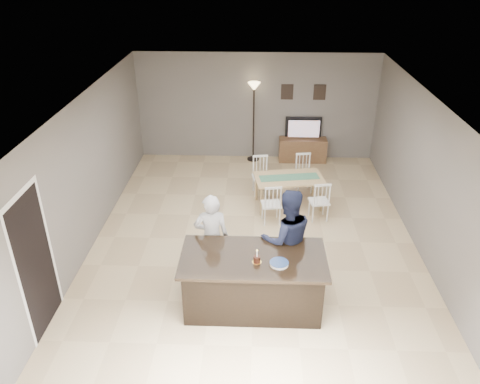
{
  "coord_description": "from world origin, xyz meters",
  "views": [
    {
      "loc": [
        0.02,
        -7.42,
        4.93
      ],
      "look_at": [
        -0.25,
        -0.3,
        1.18
      ],
      "focal_mm": 35.0,
      "sensor_mm": 36.0,
      "label": 1
    }
  ],
  "objects_px": {
    "tv_console": "(302,150)",
    "television": "(304,128)",
    "man": "(287,239)",
    "birthday_cake": "(257,259)",
    "floor_lamp": "(254,101)",
    "plate_stack": "(279,263)",
    "dining_table": "(289,182)",
    "kitchen_island": "(253,281)",
    "woman": "(212,238)"
  },
  "relations": [
    {
      "from": "television",
      "to": "man",
      "type": "height_order",
      "value": "man"
    },
    {
      "from": "woman",
      "to": "birthday_cake",
      "type": "xyz_separation_m",
      "value": [
        0.73,
        -0.81,
        0.18
      ]
    },
    {
      "from": "woman",
      "to": "floor_lamp",
      "type": "bearing_deg",
      "value": -102.54
    },
    {
      "from": "plate_stack",
      "to": "woman",
      "type": "bearing_deg",
      "value": 140.67
    },
    {
      "from": "tv_console",
      "to": "plate_stack",
      "type": "relative_size",
      "value": 4.4
    },
    {
      "from": "tv_console",
      "to": "woman",
      "type": "xyz_separation_m",
      "value": [
        -1.88,
        -4.89,
        0.47
      ]
    },
    {
      "from": "tv_console",
      "to": "plate_stack",
      "type": "xyz_separation_m",
      "value": [
        -0.83,
        -5.75,
        0.62
      ]
    },
    {
      "from": "birthday_cake",
      "to": "plate_stack",
      "type": "xyz_separation_m",
      "value": [
        0.32,
        -0.05,
        -0.03
      ]
    },
    {
      "from": "man",
      "to": "plate_stack",
      "type": "distance_m",
      "value": 0.74
    },
    {
      "from": "tv_console",
      "to": "man",
      "type": "distance_m",
      "value": 5.1
    },
    {
      "from": "woman",
      "to": "birthday_cake",
      "type": "distance_m",
      "value": 1.11
    },
    {
      "from": "television",
      "to": "man",
      "type": "relative_size",
      "value": 0.53
    },
    {
      "from": "television",
      "to": "dining_table",
      "type": "bearing_deg",
      "value": 78.77
    },
    {
      "from": "tv_console",
      "to": "man",
      "type": "height_order",
      "value": "man"
    },
    {
      "from": "television",
      "to": "man",
      "type": "xyz_separation_m",
      "value": [
        -0.68,
        -5.09,
        -0.01
      ]
    },
    {
      "from": "kitchen_island",
      "to": "plate_stack",
      "type": "bearing_deg",
      "value": -25.35
    },
    {
      "from": "plate_stack",
      "to": "floor_lamp",
      "type": "distance_m",
      "value": 5.82
    },
    {
      "from": "kitchen_island",
      "to": "birthday_cake",
      "type": "xyz_separation_m",
      "value": [
        0.05,
        -0.13,
        0.5
      ]
    },
    {
      "from": "kitchen_island",
      "to": "dining_table",
      "type": "distance_m",
      "value": 3.26
    },
    {
      "from": "floor_lamp",
      "to": "birthday_cake",
      "type": "bearing_deg",
      "value": -88.82
    },
    {
      "from": "plate_stack",
      "to": "floor_lamp",
      "type": "xyz_separation_m",
      "value": [
        -0.44,
        5.77,
        0.65
      ]
    },
    {
      "from": "television",
      "to": "birthday_cake",
      "type": "height_order",
      "value": "television"
    },
    {
      "from": "kitchen_island",
      "to": "man",
      "type": "distance_m",
      "value": 0.86
    },
    {
      "from": "man",
      "to": "kitchen_island",
      "type": "bearing_deg",
      "value": 36.32
    },
    {
      "from": "kitchen_island",
      "to": "plate_stack",
      "type": "relative_size",
      "value": 7.89
    },
    {
      "from": "plate_stack",
      "to": "birthday_cake",
      "type": "bearing_deg",
      "value": 171.3
    },
    {
      "from": "birthday_cake",
      "to": "plate_stack",
      "type": "height_order",
      "value": "birthday_cake"
    },
    {
      "from": "woman",
      "to": "man",
      "type": "relative_size",
      "value": 0.9
    },
    {
      "from": "dining_table",
      "to": "birthday_cake",
      "type": "bearing_deg",
      "value": -110.58
    },
    {
      "from": "tv_console",
      "to": "floor_lamp",
      "type": "bearing_deg",
      "value": 179.1
    },
    {
      "from": "kitchen_island",
      "to": "plate_stack",
      "type": "distance_m",
      "value": 0.62
    },
    {
      "from": "man",
      "to": "birthday_cake",
      "type": "height_order",
      "value": "man"
    },
    {
      "from": "kitchen_island",
      "to": "television",
      "type": "relative_size",
      "value": 2.35
    },
    {
      "from": "woman",
      "to": "floor_lamp",
      "type": "distance_m",
      "value": 5.01
    },
    {
      "from": "kitchen_island",
      "to": "plate_stack",
      "type": "height_order",
      "value": "plate_stack"
    },
    {
      "from": "kitchen_island",
      "to": "birthday_cake",
      "type": "height_order",
      "value": "birthday_cake"
    },
    {
      "from": "man",
      "to": "dining_table",
      "type": "height_order",
      "value": "man"
    },
    {
      "from": "woman",
      "to": "man",
      "type": "height_order",
      "value": "man"
    },
    {
      "from": "man",
      "to": "plate_stack",
      "type": "height_order",
      "value": "man"
    },
    {
      "from": "television",
      "to": "woman",
      "type": "distance_m",
      "value": 5.3
    },
    {
      "from": "kitchen_island",
      "to": "woman",
      "type": "height_order",
      "value": "woman"
    },
    {
      "from": "plate_stack",
      "to": "dining_table",
      "type": "relative_size",
      "value": 0.15
    },
    {
      "from": "tv_console",
      "to": "television",
      "type": "bearing_deg",
      "value": 90.0
    },
    {
      "from": "plate_stack",
      "to": "tv_console",
      "type": "bearing_deg",
      "value": 81.78
    },
    {
      "from": "kitchen_island",
      "to": "floor_lamp",
      "type": "distance_m",
      "value": 5.7
    },
    {
      "from": "floor_lamp",
      "to": "man",
      "type": "bearing_deg",
      "value": -83.34
    },
    {
      "from": "birthday_cake",
      "to": "man",
      "type": "bearing_deg",
      "value": 55.19
    },
    {
      "from": "birthday_cake",
      "to": "dining_table",
      "type": "xyz_separation_m",
      "value": [
        0.66,
        3.3,
        -0.4
      ]
    },
    {
      "from": "man",
      "to": "floor_lamp",
      "type": "xyz_separation_m",
      "value": [
        -0.59,
        5.04,
        0.71
      ]
    },
    {
      "from": "tv_console",
      "to": "birthday_cake",
      "type": "distance_m",
      "value": 5.85
    }
  ]
}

